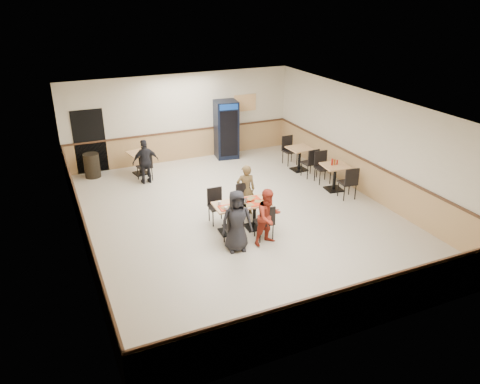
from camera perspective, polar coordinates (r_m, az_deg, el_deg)
name	(u,v)px	position (r m, az deg, el deg)	size (l,w,h in m)	color
ground	(240,217)	(12.51, 0.01, -3.08)	(10.00, 10.00, 0.00)	beige
room_shell	(258,158)	(15.10, 2.25, 4.15)	(10.00, 10.00, 10.00)	silver
main_table	(242,212)	(11.66, 0.20, -2.48)	(1.42, 0.77, 0.74)	black
main_chairs	(240,213)	(11.65, -0.03, -2.63)	(1.31, 1.69, 0.94)	black
diner_woman_left	(237,221)	(10.70, -0.40, -3.55)	(0.73, 0.47, 1.49)	black
diner_woman_right	(268,217)	(10.99, 3.48, -3.06)	(0.68, 0.53, 1.40)	maroon
diner_man_opposite	(246,190)	(12.43, 0.71, 0.29)	(0.51, 0.33, 1.39)	brown
lone_diner	(146,162)	(14.71, -11.44, 3.65)	(0.82, 0.34, 1.40)	black
tabletop_clutter	(242,204)	(11.46, 0.20, -1.46)	(1.23, 0.65, 0.12)	red
side_table_near	(335,174)	(14.24, 11.50, 2.22)	(0.82, 0.82, 0.79)	black
side_table_near_chair_south	(348,182)	(13.78, 12.98, 1.22)	(0.47, 0.47, 1.01)	black
side_table_near_chair_north	(323,167)	(14.74, 10.09, 2.97)	(0.47, 0.47, 1.01)	black
side_table_far	(300,155)	(15.63, 7.27, 4.46)	(0.77, 0.77, 0.78)	black
side_table_far_chair_south	(310,162)	(15.14, 8.47, 3.64)	(0.46, 0.46, 0.99)	black
side_table_far_chair_north	(290,150)	(16.15, 6.13, 5.06)	(0.46, 0.46, 0.99)	black
condiment_caddy	(334,162)	(14.14, 11.40, 3.60)	(0.23, 0.06, 0.20)	#9F170B
back_table	(140,160)	(15.55, -12.09, 3.89)	(0.81, 0.81, 0.74)	black
back_table_chair_lone	(144,166)	(15.02, -11.58, 3.11)	(0.43, 0.43, 0.94)	black
pepsi_cooler	(226,129)	(16.63, -1.69, 7.63)	(0.86, 0.87, 2.03)	black
trash_bin	(92,165)	(15.71, -17.61, 3.10)	(0.50, 0.50, 0.78)	black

